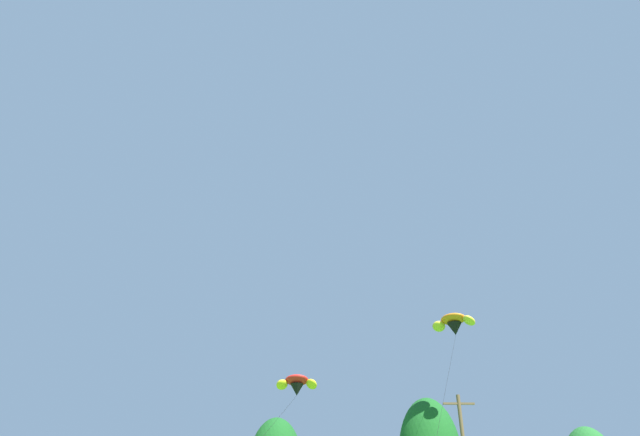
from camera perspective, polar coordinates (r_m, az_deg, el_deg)
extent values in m
cube|color=brown|center=(42.20, 13.93, -17.84)|extent=(2.20, 0.14, 0.14)
ellipsoid|color=red|center=(40.27, -2.37, -16.14)|extent=(1.74, 1.38, 0.89)
ellipsoid|color=yellow|center=(40.10, -0.86, -16.53)|extent=(0.94, 1.11, 1.02)
ellipsoid|color=yellow|center=(40.33, -3.88, -16.54)|extent=(1.09, 1.11, 1.02)
cone|color=black|center=(40.23, -2.37, -17.05)|extent=(1.01, 1.01, 0.79)
ellipsoid|color=orange|center=(47.53, 13.38, -9.97)|extent=(2.59, 2.48, 1.00)
ellipsoid|color=yellow|center=(47.01, 14.91, -10.03)|extent=(1.58, 1.60, 1.18)
ellipsoid|color=yellow|center=(47.86, 11.98, -10.72)|extent=(1.62, 1.66, 1.18)
cone|color=black|center=(47.41, 13.56, -10.92)|extent=(1.62, 1.62, 1.00)
cylinder|color=black|center=(35.10, 12.40, -17.84)|extent=(8.09, 20.02, 14.54)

